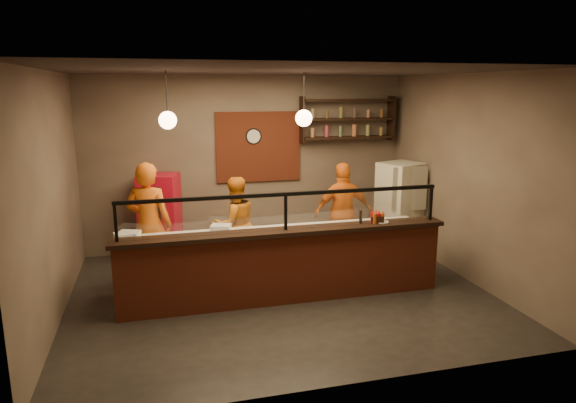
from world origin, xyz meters
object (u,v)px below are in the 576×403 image
object	(u,v)px
cook_left	(149,224)
cook_mid	(235,224)
pepper_mill	(361,217)
fridge	(400,208)
wall_clock	(253,136)
cook_right	(343,212)
pizza_dough	(317,230)
red_cooler	(160,217)
condiment_caddy	(377,219)

from	to	relation	value
cook_left	cook_mid	bearing A→B (deg)	-147.67
pepper_mill	fridge	bearing A→B (deg)	48.14
wall_clock	cook_right	bearing A→B (deg)	-44.22
cook_left	cook_mid	xyz separation A→B (m)	(1.35, 0.26, -0.16)
wall_clock	pizza_dough	world-z (taller)	wall_clock
cook_right	cook_mid	bearing A→B (deg)	2.27
fridge	cook_mid	bearing A→B (deg)	163.62
cook_right	fridge	distance (m)	1.21
cook_left	pepper_mill	distance (m)	3.18
cook_right	fridge	bearing A→B (deg)	-168.74
red_cooler	condiment_caddy	size ratio (longest dim) A/B	8.32
wall_clock	fridge	bearing A→B (deg)	-23.17
cook_right	red_cooler	world-z (taller)	cook_right
cook_mid	condiment_caddy	bearing A→B (deg)	127.35
red_cooler	cook_left	bearing A→B (deg)	-81.63
cook_right	pizza_dough	world-z (taller)	cook_right
red_cooler	pepper_mill	size ratio (longest dim) A/B	7.84
pizza_dough	condiment_caddy	bearing A→B (deg)	-25.14
pepper_mill	wall_clock	bearing A→B (deg)	110.92
cook_right	cook_left	bearing A→B (deg)	6.49
cook_left	fridge	distance (m)	4.46
cook_mid	pizza_dough	xyz separation A→B (m)	(1.08, -1.04, 0.12)
cook_right	pepper_mill	distance (m)	1.48
cook_mid	red_cooler	size ratio (longest dim) A/B	1.05
wall_clock	condiment_caddy	world-z (taller)	wall_clock
fridge	condiment_caddy	bearing A→B (deg)	-147.07
pepper_mill	pizza_dough	bearing A→B (deg)	146.90
cook_right	red_cooler	bearing A→B (deg)	-16.22
cook_right	wall_clock	bearing A→B (deg)	-42.93
red_cooler	cook_mid	bearing A→B (deg)	-24.14
wall_clock	cook_mid	distance (m)	1.94
red_cooler	pizza_dough	world-z (taller)	red_cooler
pizza_dough	pepper_mill	distance (m)	0.69
wall_clock	pepper_mill	size ratio (longest dim) A/B	1.56
cook_mid	red_cooler	distance (m)	1.54
cook_left	pizza_dough	world-z (taller)	cook_left
cook_left	cook_right	xyz separation A→B (m)	(3.25, 0.30, -0.09)
pizza_dough	pepper_mill	world-z (taller)	pepper_mill
fridge	pepper_mill	distance (m)	2.22
wall_clock	cook_left	bearing A→B (deg)	-140.84
red_cooler	pizza_dough	size ratio (longest dim) A/B	3.31
wall_clock	cook_mid	world-z (taller)	wall_clock
fridge	red_cooler	size ratio (longest dim) A/B	1.10
pepper_mill	cook_mid	bearing A→B (deg)	139.25
fridge	pizza_dough	xyz separation A→B (m)	(-2.01, -1.28, 0.08)
cook_mid	cook_right	distance (m)	1.90
cook_left	cook_right	size ratio (longest dim) A/B	1.10
cook_right	red_cooler	xyz separation A→B (m)	(-3.07, 0.97, -0.11)
wall_clock	red_cooler	distance (m)	2.23
wall_clock	condiment_caddy	xyz separation A→B (m)	(1.29, -2.73, -0.99)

